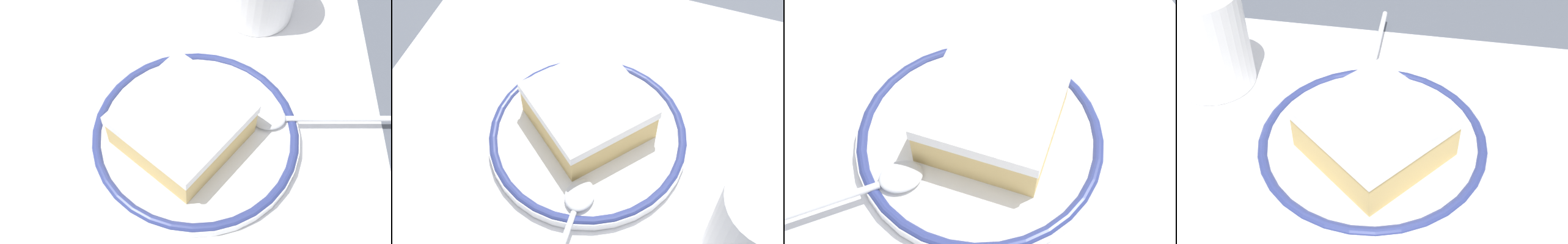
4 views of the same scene
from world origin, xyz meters
TOP-DOWN VIEW (x-y plane):
  - ground_plane at (0.00, 0.00)m, footprint 2.40×2.40m
  - placemat at (0.00, 0.00)m, footprint 0.54×0.42m
  - plate at (-0.04, -0.03)m, footprint 0.20×0.20m
  - cake_slice at (-0.04, -0.01)m, footprint 0.14×0.14m
  - spoon at (-0.02, -0.11)m, footprint 0.03×0.15m
  - cup at (0.13, -0.09)m, footprint 0.08×0.08m
  - napkin at (-0.19, -0.06)m, footprint 0.13×0.13m

SIDE VIEW (x-z plane):
  - ground_plane at x=0.00m, z-range 0.00..0.00m
  - placemat at x=0.00m, z-range 0.00..0.00m
  - napkin at x=-0.19m, z-range 0.00..0.00m
  - plate at x=-0.04m, z-range 0.00..0.02m
  - spoon at x=-0.02m, z-range 0.01..0.02m
  - cake_slice at x=-0.04m, z-range 0.01..0.06m
  - cup at x=0.13m, z-range -0.01..0.09m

